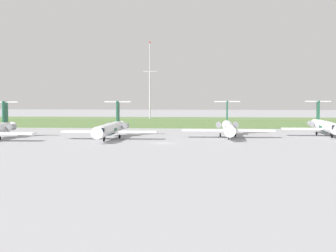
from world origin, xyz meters
The scene contains 6 objects.
ground_plane centered at (0.00, 30.00, 0.00)m, with size 500.00×500.00×0.00m, color #939399.
grass_berm centered at (0.00, 64.00, 1.40)m, with size 320.00×20.00×2.80m, color #597542.
regional_jet_second centered at (-13.68, 11.21, 2.54)m, with size 22.81×31.00×9.00m.
regional_jet_third centered at (14.67, 18.47, 2.54)m, with size 22.81×31.00×9.00m.
regional_jet_fourth centered at (40.06, 26.23, 2.54)m, with size 22.81×31.00×9.00m.
antenna_mast centered at (-9.71, 59.60, 11.51)m, with size 4.40×0.50×27.94m.
Camera 1 is at (11.04, -119.88, 10.50)m, focal length 59.09 mm.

